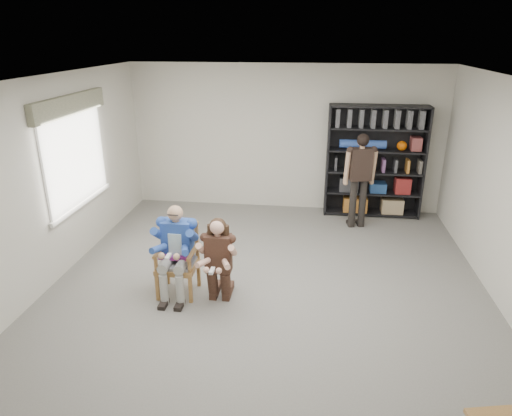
% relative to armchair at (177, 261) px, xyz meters
% --- Properties ---
extents(room_shell, '(6.00, 7.00, 2.80)m').
position_rel_armchair_xyz_m(room_shell, '(1.17, 0.01, 0.92)').
color(room_shell, silver).
rests_on(room_shell, ground).
extents(floor, '(6.00, 7.00, 0.01)m').
position_rel_armchair_xyz_m(floor, '(1.17, 0.01, -0.48)').
color(floor, slate).
rests_on(floor, ground).
extents(window_left, '(0.16, 2.00, 1.75)m').
position_rel_armchair_xyz_m(window_left, '(-1.78, 1.01, 1.15)').
color(window_left, white).
rests_on(window_left, room_shell).
extents(armchair, '(0.56, 0.55, 0.97)m').
position_rel_armchair_xyz_m(armchair, '(0.00, 0.00, 0.00)').
color(armchair, olive).
rests_on(armchair, floor).
extents(seated_man, '(0.55, 0.76, 1.26)m').
position_rel_armchair_xyz_m(seated_man, '(0.00, 0.00, 0.15)').
color(seated_man, '#184C9C').
rests_on(seated_man, floor).
extents(kneeling_woman, '(0.49, 0.78, 1.15)m').
position_rel_armchair_xyz_m(kneeling_woman, '(0.58, -0.12, 0.09)').
color(kneeling_woman, '#321B16').
rests_on(kneeling_woman, floor).
extents(bookshelf, '(1.80, 0.38, 2.10)m').
position_rel_armchair_xyz_m(bookshelf, '(2.87, 3.29, 0.57)').
color(bookshelf, black).
rests_on(bookshelf, floor).
extents(standing_man, '(0.58, 0.39, 1.71)m').
position_rel_armchair_xyz_m(standing_man, '(2.55, 2.64, 0.37)').
color(standing_man, black).
rests_on(standing_man, floor).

